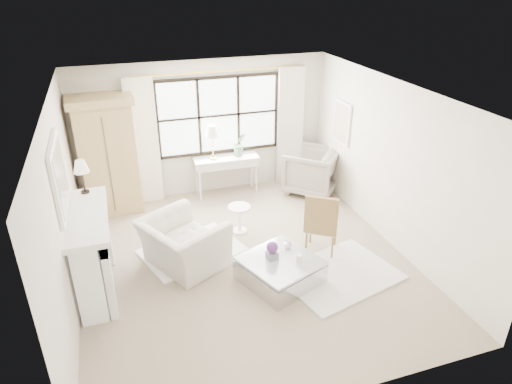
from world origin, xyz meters
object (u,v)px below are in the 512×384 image
Objects in this scene: console_table at (227,175)px; club_armchair at (183,244)px; armoire at (107,155)px; coffee_table at (280,271)px.

console_table reaches higher than club_armchair.
armoire reaches higher than console_table.
club_armchair is (-1.30, -2.26, -0.01)m from console_table.
coffee_table is (2.23, -3.07, -0.96)m from armoire.
club_armchair is 1.56m from coffee_table.
armoire is 1.87× the size of club_armchair.
armoire is at bearing 104.23° from coffee_table.
club_armchair is at bearing 124.40° from coffee_table.
club_armchair is 0.92× the size of coffee_table.
armoire reaches higher than club_armchair.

